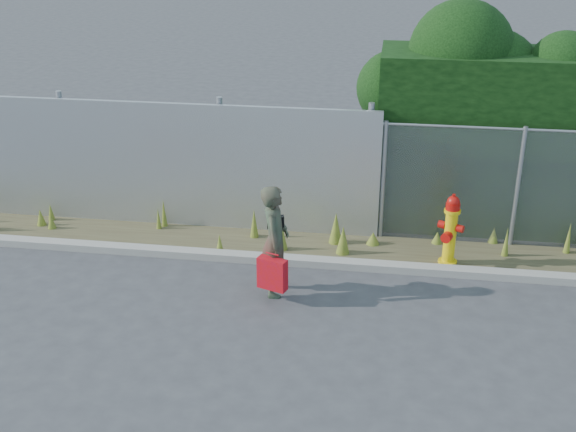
{
  "coord_description": "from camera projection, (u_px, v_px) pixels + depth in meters",
  "views": [
    {
      "loc": [
        1.13,
        -8.22,
        5.29
      ],
      "look_at": [
        -0.3,
        1.4,
        1.0
      ],
      "focal_mm": 45.0,
      "sensor_mm": 36.0,
      "label": 1
    }
  ],
  "objects": [
    {
      "name": "fire_hydrant",
      "position": [
        451.0,
        231.0,
        11.15
      ],
      "size": [
        0.4,
        0.36,
        1.19
      ],
      "rotation": [
        0.0,
        0.0,
        -0.42
      ],
      "color": "yellow",
      "rests_on": "ground"
    },
    {
      "name": "ground",
      "position": [
        295.0,
        326.0,
        9.73
      ],
      "size": [
        80.0,
        80.0,
        0.0
      ],
      "primitive_type": "plane",
      "color": "#39393B",
      "rests_on": "ground"
    },
    {
      "name": "woman",
      "position": [
        275.0,
        241.0,
        10.25
      ],
      "size": [
        0.43,
        0.63,
        1.66
      ],
      "primitive_type": "imported",
      "rotation": [
        0.0,
        0.0,
        1.63
      ],
      "color": "#0F5F3D",
      "rests_on": "ground"
    },
    {
      "name": "weed_strip",
      "position": [
        305.0,
        238.0,
        11.92
      ],
      "size": [
        16.0,
        1.32,
        0.55
      ],
      "color": "#494129",
      "rests_on": "ground"
    },
    {
      "name": "curb",
      "position": [
        311.0,
        262.0,
        11.33
      ],
      "size": [
        16.0,
        0.22,
        0.12
      ],
      "primitive_type": "cube",
      "color": "gray",
      "rests_on": "ground"
    },
    {
      "name": "corrugated_fence",
      "position": [
        133.0,
        163.0,
        12.44
      ],
      "size": [
        8.5,
        0.21,
        2.3
      ],
      "color": "#ABADB2",
      "rests_on": "ground"
    },
    {
      "name": "black_shoulder_bag",
      "position": [
        276.0,
        222.0,
        10.28
      ],
      "size": [
        0.24,
        0.1,
        0.18
      ],
      "rotation": [
        0.0,
        0.0,
        0.18
      ],
      "color": "black"
    },
    {
      "name": "red_tote_bag",
      "position": [
        272.0,
        274.0,
        10.16
      ],
      "size": [
        0.42,
        0.16,
        0.56
      ],
      "rotation": [
        0.0,
        0.0,
        -0.34
      ],
      "color": "red"
    }
  ]
}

